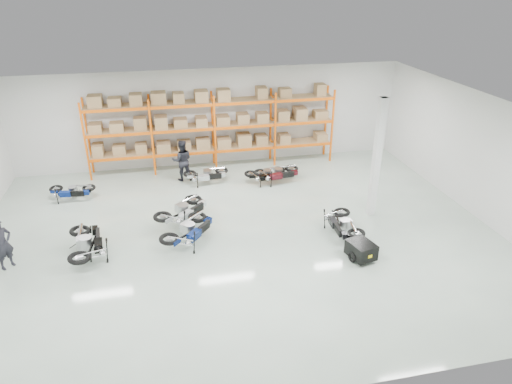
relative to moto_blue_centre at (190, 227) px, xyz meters
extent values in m
plane|color=silver|center=(1.70, 0.14, -0.61)|extent=(18.00, 18.00, 0.00)
plane|color=white|center=(1.70, 0.14, 3.89)|extent=(18.00, 18.00, 0.00)
plane|color=silver|center=(1.70, 7.14, 1.64)|extent=(18.00, 0.00, 18.00)
plane|color=silver|center=(1.70, -6.86, 1.64)|extent=(18.00, 0.00, 18.00)
plane|color=silver|center=(10.70, 0.14, 1.64)|extent=(0.00, 14.00, 14.00)
cube|color=#F5610C|center=(-3.90, 6.14, 1.14)|extent=(0.08, 0.08, 3.50)
cube|color=#F5610C|center=(-3.90, 7.04, 1.14)|extent=(0.08, 0.08, 3.50)
cube|color=#F5610C|center=(-1.10, 6.14, 1.14)|extent=(0.08, 0.08, 3.50)
cube|color=#F5610C|center=(-1.10, 7.04, 1.14)|extent=(0.08, 0.08, 3.50)
cube|color=#F5610C|center=(1.70, 6.14, 1.14)|extent=(0.08, 0.08, 3.50)
cube|color=#F5610C|center=(1.70, 7.04, 1.14)|extent=(0.08, 0.08, 3.50)
cube|color=#F5610C|center=(4.50, 6.14, 1.14)|extent=(0.08, 0.08, 3.50)
cube|color=#F5610C|center=(4.50, 7.04, 1.14)|extent=(0.08, 0.08, 3.50)
cube|color=#F5610C|center=(7.30, 6.14, 1.14)|extent=(0.08, 0.08, 3.50)
cube|color=#F5610C|center=(7.30, 7.04, 1.14)|extent=(0.08, 0.08, 3.50)
cube|color=#F5610C|center=(-2.50, 6.14, 0.29)|extent=(2.70, 0.08, 0.12)
cube|color=#F5610C|center=(-2.50, 7.04, 0.29)|extent=(2.70, 0.08, 0.12)
cube|color=#A07D52|center=(-2.50, 6.59, 0.36)|extent=(2.68, 0.88, 0.02)
cube|color=#A07D52|center=(-2.50, 6.59, 0.59)|extent=(2.40, 0.70, 0.44)
cube|color=#F5610C|center=(0.30, 6.14, 0.29)|extent=(2.70, 0.08, 0.12)
cube|color=#F5610C|center=(0.30, 7.04, 0.29)|extent=(2.70, 0.08, 0.12)
cube|color=#A07D52|center=(0.30, 6.59, 0.36)|extent=(2.68, 0.88, 0.02)
cube|color=#A07D52|center=(0.30, 6.59, 0.59)|extent=(2.40, 0.70, 0.44)
cube|color=#F5610C|center=(3.10, 6.14, 0.29)|extent=(2.70, 0.08, 0.12)
cube|color=#F5610C|center=(3.10, 7.04, 0.29)|extent=(2.70, 0.08, 0.12)
cube|color=#A07D52|center=(3.10, 6.59, 0.36)|extent=(2.68, 0.88, 0.02)
cube|color=#A07D52|center=(3.10, 6.59, 0.59)|extent=(2.40, 0.70, 0.44)
cube|color=#F5610C|center=(5.90, 6.14, 0.29)|extent=(2.70, 0.08, 0.12)
cube|color=#F5610C|center=(5.90, 7.04, 0.29)|extent=(2.70, 0.08, 0.12)
cube|color=#A07D52|center=(5.90, 6.59, 0.36)|extent=(2.68, 0.88, 0.02)
cube|color=#A07D52|center=(5.90, 6.59, 0.59)|extent=(2.40, 0.70, 0.44)
cube|color=#F5610C|center=(-2.50, 6.14, 1.39)|extent=(2.70, 0.08, 0.12)
cube|color=#F5610C|center=(-2.50, 7.04, 1.39)|extent=(2.70, 0.08, 0.12)
cube|color=#A07D52|center=(-2.50, 6.59, 1.46)|extent=(2.68, 0.88, 0.02)
cube|color=#A07D52|center=(-2.50, 6.59, 1.69)|extent=(2.40, 0.70, 0.44)
cube|color=#F5610C|center=(0.30, 6.14, 1.39)|extent=(2.70, 0.08, 0.12)
cube|color=#F5610C|center=(0.30, 7.04, 1.39)|extent=(2.70, 0.08, 0.12)
cube|color=#A07D52|center=(0.30, 6.59, 1.46)|extent=(2.68, 0.88, 0.02)
cube|color=#A07D52|center=(0.30, 6.59, 1.69)|extent=(2.40, 0.70, 0.44)
cube|color=#F5610C|center=(3.10, 6.14, 1.39)|extent=(2.70, 0.08, 0.12)
cube|color=#F5610C|center=(3.10, 7.04, 1.39)|extent=(2.70, 0.08, 0.12)
cube|color=#A07D52|center=(3.10, 6.59, 1.46)|extent=(2.68, 0.88, 0.02)
cube|color=#A07D52|center=(3.10, 6.59, 1.69)|extent=(2.40, 0.70, 0.44)
cube|color=#F5610C|center=(5.90, 6.14, 1.39)|extent=(2.70, 0.08, 0.12)
cube|color=#F5610C|center=(5.90, 7.04, 1.39)|extent=(2.70, 0.08, 0.12)
cube|color=#A07D52|center=(5.90, 6.59, 1.46)|extent=(2.68, 0.88, 0.02)
cube|color=#A07D52|center=(5.90, 6.59, 1.69)|extent=(2.40, 0.70, 0.44)
cube|color=#F5610C|center=(-2.50, 6.14, 2.49)|extent=(2.70, 0.08, 0.12)
cube|color=#F5610C|center=(-2.50, 7.04, 2.49)|extent=(2.70, 0.08, 0.12)
cube|color=#A07D52|center=(-2.50, 6.59, 2.56)|extent=(2.68, 0.88, 0.02)
cube|color=#A07D52|center=(-2.50, 6.59, 2.79)|extent=(2.40, 0.70, 0.44)
cube|color=#F5610C|center=(0.30, 6.14, 2.49)|extent=(2.70, 0.08, 0.12)
cube|color=#F5610C|center=(0.30, 7.04, 2.49)|extent=(2.70, 0.08, 0.12)
cube|color=#A07D52|center=(0.30, 6.59, 2.56)|extent=(2.68, 0.88, 0.02)
cube|color=#A07D52|center=(0.30, 6.59, 2.79)|extent=(2.40, 0.70, 0.44)
cube|color=#F5610C|center=(3.10, 6.14, 2.49)|extent=(2.70, 0.08, 0.12)
cube|color=#F5610C|center=(3.10, 7.04, 2.49)|extent=(2.70, 0.08, 0.12)
cube|color=#A07D52|center=(3.10, 6.59, 2.56)|extent=(2.68, 0.88, 0.02)
cube|color=#A07D52|center=(3.10, 6.59, 2.79)|extent=(2.40, 0.70, 0.44)
cube|color=#F5610C|center=(5.90, 6.14, 2.49)|extent=(2.70, 0.08, 0.12)
cube|color=#F5610C|center=(5.90, 7.04, 2.49)|extent=(2.70, 0.08, 0.12)
cube|color=#A07D52|center=(5.90, 6.59, 2.56)|extent=(2.68, 0.88, 0.02)
cube|color=#A07D52|center=(5.90, 6.59, 2.79)|extent=(2.40, 0.70, 0.44)
cube|color=white|center=(6.90, 0.64, 1.64)|extent=(0.25, 0.25, 4.50)
cube|color=black|center=(5.26, -2.20, -0.24)|extent=(0.89, 1.02, 0.50)
cube|color=yellow|center=(5.26, -2.64, -0.24)|extent=(0.15, 0.05, 0.10)
torus|color=black|center=(4.91, -2.20, -0.42)|extent=(0.07, 0.35, 0.35)
torus|color=black|center=(5.61, -2.20, -0.42)|extent=(0.07, 0.35, 0.35)
cylinder|color=black|center=(5.26, -1.60, -0.19)|extent=(0.24, 0.81, 0.04)
imported|color=#212129|center=(-5.70, -0.29, 0.23)|extent=(0.71, 0.71, 1.66)
imported|color=black|center=(0.12, 5.33, 0.31)|extent=(0.91, 0.71, 1.84)
camera|label=1|loc=(-0.58, -13.52, 7.70)|focal=32.00mm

